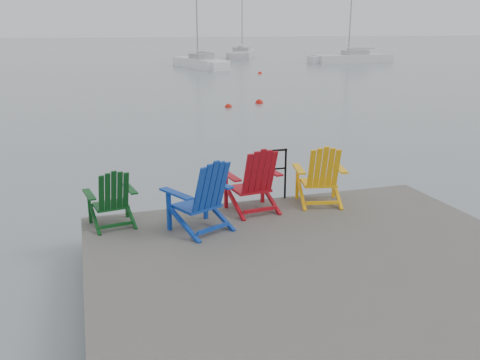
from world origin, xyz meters
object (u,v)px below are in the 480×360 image
object	(u,v)px
buoy_d	(205,70)
buoy_b	(228,107)
handrail	(274,170)
chair_blue	(202,195)
chair_green	(112,198)
sailboat_mid	(242,54)
sailboat_near	(200,64)
chair_red	(254,180)
buoy_a	(259,103)
sailboat_far	(352,59)
chair_yellow	(321,174)
buoy_c	(260,74)

from	to	relation	value
buoy_d	buoy_b	bearing A→B (deg)	-100.61
handrail	chair_blue	world-z (taller)	chair_blue
chair_green	sailboat_mid	bearing A→B (deg)	61.31
chair_blue	chair_green	bearing A→B (deg)	130.35
sailboat_near	buoy_d	size ratio (longest dim) A/B	32.13
chair_blue	chair_red	xyz separation A→B (m)	(0.99, 0.55, -0.01)
sailboat_mid	buoy_a	bearing A→B (deg)	-83.49
sailboat_far	buoy_a	bearing A→B (deg)	138.09
chair_blue	chair_yellow	distance (m)	2.25
chair_green	sailboat_near	world-z (taller)	sailboat_near
buoy_a	buoy_d	world-z (taller)	buoy_a
chair_blue	buoy_c	xyz separation A→B (m)	(11.89, 31.02, -1.05)
chair_yellow	chair_green	bearing A→B (deg)	-166.99
handrail	sailboat_far	bearing A→B (deg)	59.03
chair_red	buoy_b	bearing A→B (deg)	68.78
sailboat_mid	sailboat_near	bearing A→B (deg)	-97.44
chair_yellow	buoy_d	distance (m)	35.49
sailboat_far	buoy_b	bearing A→B (deg)	136.49
chair_green	buoy_a	bearing A→B (deg)	53.87
chair_yellow	buoy_b	xyz separation A→B (m)	(2.51, 14.34, -1.03)
sailboat_near	buoy_a	xyz separation A→B (m)	(-2.42, -22.82, -0.36)
sailboat_mid	buoy_b	bearing A→B (deg)	-85.54
sailboat_mid	buoy_d	size ratio (longest dim) A/B	38.53
sailboat_near	buoy_c	xyz separation A→B (m)	(3.06, -7.47, -0.36)
chair_green	sailboat_mid	xyz separation A→B (m)	(18.65, 52.58, -0.60)
buoy_b	sailboat_far	bearing A→B (deg)	51.32
chair_blue	buoy_c	bearing A→B (deg)	44.07
buoy_c	buoy_b	bearing A→B (deg)	-114.08
chair_red	buoy_d	bearing A→B (deg)	71.05
chair_yellow	buoy_c	world-z (taller)	chair_yellow
sailboat_far	buoy_d	xyz separation A→B (m)	(-16.71, -5.13, -0.36)
chair_green	chair_blue	distance (m)	1.39
chair_yellow	buoy_d	xyz separation A→B (m)	(6.36, 34.90, -1.03)
handrail	buoy_d	size ratio (longest dim) A/B	2.56
sailboat_mid	chair_red	bearing A→B (deg)	-84.50
handrail	sailboat_mid	world-z (taller)	sailboat_mid
chair_red	buoy_c	bearing A→B (deg)	63.57
chair_green	sailboat_mid	distance (m)	55.79
sailboat_mid	buoy_a	world-z (taller)	sailboat_mid
buoy_b	buoy_c	xyz separation A→B (m)	(7.20, 16.11, 0.00)
buoy_a	buoy_b	world-z (taller)	buoy_a
chair_red	buoy_b	world-z (taller)	chair_red
handrail	buoy_d	distance (m)	35.14
chair_green	sailboat_near	bearing A→B (deg)	65.93
chair_blue	chair_red	distance (m)	1.13
handrail	buoy_d	xyz separation A→B (m)	(7.02, 34.42, -1.04)
sailboat_mid	buoy_a	distance (m)	39.06
handrail	sailboat_near	distance (m)	38.16
handrail	buoy_a	xyz separation A→B (m)	(4.90, 14.62, -1.04)
chair_yellow	handrail	bearing A→B (deg)	157.05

